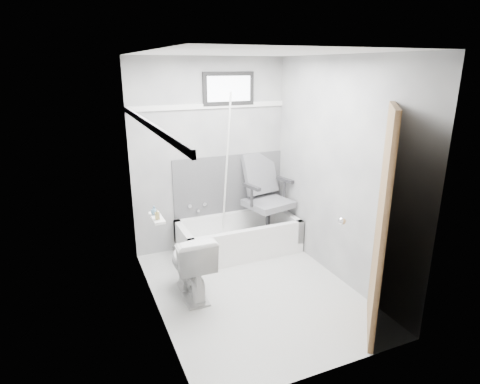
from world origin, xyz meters
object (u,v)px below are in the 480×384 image
office_chair (268,197)px  door (432,234)px  soap_bottle_a (157,214)px  bathtub (239,236)px  soap_bottle_b (154,210)px  toilet (191,264)px

office_chair → door: door is taller
office_chair → soap_bottle_a: (-1.61, -0.84, 0.30)m
bathtub → soap_bottle_a: size_ratio=15.97×
bathtub → soap_bottle_a: bearing=-145.5°
office_chair → soap_bottle_a: bearing=-165.0°
office_chair → door: bearing=-94.8°
bathtub → soap_bottle_b: size_ratio=17.93×
office_chair → soap_bottle_b: bearing=-169.1°
office_chair → bathtub: bearing=172.2°
bathtub → door: (0.75, -2.21, 0.79)m
soap_bottle_a → door: bearing=-36.2°
toilet → soap_bottle_a: size_ratio=7.60×
door → toilet: bearing=137.5°
bathtub → soap_bottle_a: soap_bottle_a is taller
soap_bottle_a → toilet: bearing=10.7°
door → bathtub: bearing=108.7°
toilet → bathtub: bearing=-137.2°
toilet → soap_bottle_b: (-0.32, 0.08, 0.61)m
office_chair → soap_bottle_b: (-1.61, -0.70, 0.30)m
bathtub → toilet: bearing=-138.8°
office_chair → soap_bottle_a: 1.84m
door → soap_bottle_b: (-1.92, 1.55, -0.04)m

